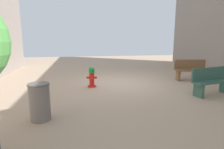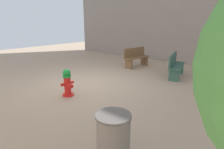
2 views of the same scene
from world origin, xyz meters
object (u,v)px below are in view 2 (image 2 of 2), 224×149
object	(u,v)px
fire_hydrant	(67,83)
bench_far	(175,65)
bench_near	(136,57)
trash_bin	(113,143)

from	to	relation	value
fire_hydrant	bench_far	size ratio (longest dim) A/B	0.51
bench_far	bench_near	bearing A→B (deg)	-103.68
fire_hydrant	bench_far	bearing A→B (deg)	157.35
bench_far	fire_hydrant	bearing A→B (deg)	-22.65
bench_near	fire_hydrant	bearing A→B (deg)	6.53
fire_hydrant	trash_bin	bearing A→B (deg)	64.26
trash_bin	fire_hydrant	bearing A→B (deg)	-115.74
bench_near	bench_far	distance (m)	2.30
fire_hydrant	bench_far	distance (m)	4.43
fire_hydrant	bench_far	xyz separation A→B (m)	(-4.08, 1.70, 0.08)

